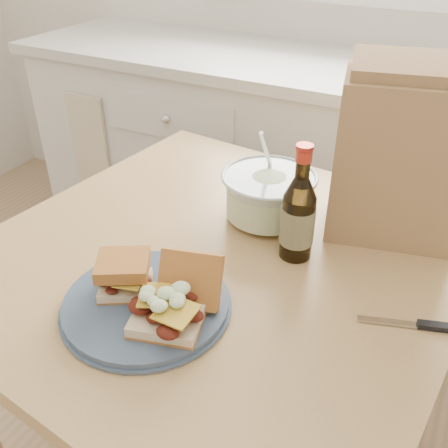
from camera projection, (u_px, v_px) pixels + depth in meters
The scene contains 9 objects.
cabinet_run at pixel (317, 180), 2.02m from camera, with size 2.50×0.64×0.94m.
dining_table at pixel (219, 294), 1.12m from camera, with size 1.06×1.06×0.80m.
plate at pixel (146, 304), 0.91m from camera, with size 0.30×0.30×0.02m, color #405168.
sandwich_left at pixel (124, 274), 0.91m from camera, with size 0.12×0.12×0.07m.
sandwich_right at pixel (175, 300), 0.85m from camera, with size 0.14×0.19×0.10m.
coleslaw_bowl at pixel (268, 197), 1.14m from camera, with size 0.22×0.22×0.22m.
beer_bottle at pixel (298, 217), 1.00m from camera, with size 0.07×0.07×0.25m.
knife at pixel (425, 325), 0.87m from camera, with size 0.17×0.07×0.01m.
paper_bag at pixel (400, 160), 1.03m from camera, with size 0.26×0.17×0.35m, color #9E7F4C.
Camera 1 is at (0.51, -0.06, 1.43)m, focal length 40.00 mm.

